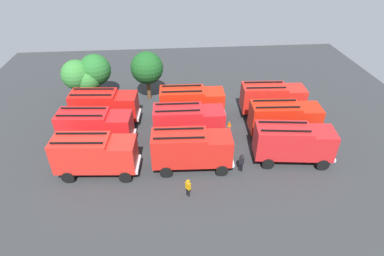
# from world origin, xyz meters

# --- Properties ---
(ground_plane) EXTENTS (55.23, 55.23, 0.00)m
(ground_plane) POSITION_xyz_m (0.00, 0.00, 0.00)
(ground_plane) COLOR #2D3033
(fire_truck_0) EXTENTS (7.37, 3.21, 3.88)m
(fire_truck_0) POSITION_xyz_m (-8.78, -4.37, 2.15)
(fire_truck_0) COLOR red
(fire_truck_0) RESTS_ON ground
(fire_truck_1) EXTENTS (7.30, 3.00, 3.88)m
(fire_truck_1) POSITION_xyz_m (-0.43, -4.33, 2.15)
(fire_truck_1) COLOR red
(fire_truck_1) RESTS_ON ground
(fire_truck_2) EXTENTS (7.44, 3.43, 3.88)m
(fire_truck_2) POSITION_xyz_m (8.86, -4.15, 2.15)
(fire_truck_2) COLOR red
(fire_truck_2) RESTS_ON ground
(fire_truck_3) EXTENTS (7.38, 3.25, 3.88)m
(fire_truck_3) POSITION_xyz_m (-9.48, -0.04, 2.15)
(fire_truck_3) COLOR red
(fire_truck_3) RESTS_ON ground
(fire_truck_4) EXTENTS (7.25, 2.89, 3.88)m
(fire_truck_4) POSITION_xyz_m (-0.35, 0.13, 2.15)
(fire_truck_4) COLOR red
(fire_truck_4) RESTS_ON ground
(fire_truck_5) EXTENTS (7.32, 3.07, 3.88)m
(fire_truck_5) POSITION_xyz_m (9.41, -0.06, 2.15)
(fire_truck_5) COLOR red
(fire_truck_5) RESTS_ON ground
(fire_truck_6) EXTENTS (7.37, 3.21, 3.88)m
(fire_truck_6) POSITION_xyz_m (-9.19, 4.06, 2.15)
(fire_truck_6) COLOR red
(fire_truck_6) RESTS_ON ground
(fire_truck_7) EXTENTS (7.27, 2.93, 3.88)m
(fire_truck_7) POSITION_xyz_m (0.29, 4.08, 2.15)
(fire_truck_7) COLOR red
(fire_truck_7) RESTS_ON ground
(fire_truck_8) EXTENTS (7.32, 3.06, 3.88)m
(fire_truck_8) POSITION_xyz_m (9.46, 4.18, 2.15)
(fire_truck_8) COLOR red
(fire_truck_8) RESTS_ON ground
(firefighter_0) EXTENTS (0.48, 0.44, 1.79)m
(firefighter_0) POSITION_xyz_m (3.95, -5.24, 1.01)
(firefighter_0) COLOR black
(firefighter_0) RESTS_ON ground
(firefighter_1) EXTENTS (0.46, 0.47, 1.65)m
(firefighter_1) POSITION_xyz_m (-0.99, -7.85, 0.92)
(firefighter_1) COLOR black
(firefighter_1) RESTS_ON ground
(tree_0) EXTENTS (3.53, 3.53, 5.48)m
(tree_0) POSITION_xyz_m (-12.91, 8.95, 3.69)
(tree_0) COLOR brown
(tree_0) RESTS_ON ground
(tree_1) EXTENTS (2.93, 2.93, 4.54)m
(tree_1) POSITION_xyz_m (-11.64, 8.75, 3.06)
(tree_1) COLOR brown
(tree_1) RESTS_ON ground
(tree_2) EXTENTS (3.77, 3.77, 5.85)m
(tree_2) POSITION_xyz_m (-10.85, 9.63, 3.93)
(tree_2) COLOR brown
(tree_2) RESTS_ON ground
(tree_3) EXTENTS (3.91, 3.91, 6.07)m
(tree_3) POSITION_xyz_m (-4.64, 9.36, 4.08)
(tree_3) COLOR brown
(tree_3) RESTS_ON ground
(traffic_cone_0) EXTENTS (0.46, 0.46, 0.66)m
(traffic_cone_0) POSITION_xyz_m (4.29, 2.12, 0.33)
(traffic_cone_0) COLOR #F2600C
(traffic_cone_0) RESTS_ON ground
(traffic_cone_1) EXTENTS (0.39, 0.39, 0.56)m
(traffic_cone_1) POSITION_xyz_m (-8.71, 2.30, 0.28)
(traffic_cone_1) COLOR #F2600C
(traffic_cone_1) RESTS_ON ground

